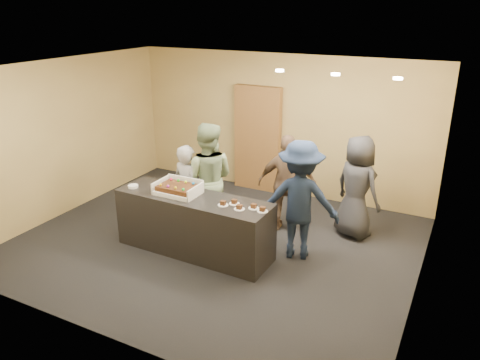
{
  "coord_description": "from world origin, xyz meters",
  "views": [
    {
      "loc": [
        3.34,
        -5.67,
        3.56
      ],
      "look_at": [
        0.43,
        0.0,
        1.14
      ],
      "focal_mm": 35.0,
      "sensor_mm": 36.0,
      "label": 1
    }
  ],
  "objects": [
    {
      "name": "slice_c",
      "position": [
        0.66,
        -0.46,
        0.92
      ],
      "size": [
        0.15,
        0.15,
        0.07
      ],
      "color": "white",
      "rests_on": "serving_counter"
    },
    {
      "name": "person_sage_man",
      "position": [
        -0.31,
        0.3,
        0.92
      ],
      "size": [
        1.08,
        0.97,
        1.84
      ],
      "primitive_type": "imported",
      "rotation": [
        0.0,
        0.0,
        3.51
      ],
      "color": "gray",
      "rests_on": "floor"
    },
    {
      "name": "serving_counter",
      "position": [
        -0.15,
        -0.37,
        0.45
      ],
      "size": [
        2.42,
        0.76,
        0.9
      ],
      "primitive_type": "cube",
      "rotation": [
        0.0,
        0.0,
        -0.02
      ],
      "color": "black",
      "rests_on": "floor"
    },
    {
      "name": "storage_cabinet",
      "position": [
        -0.41,
        2.41,
        1.04
      ],
      "size": [
        0.95,
        0.15,
        2.09
      ],
      "primitive_type": "cube",
      "color": "brown",
      "rests_on": "floor"
    },
    {
      "name": "person_navy_man",
      "position": [
        1.28,
        0.24,
        0.89
      ],
      "size": [
        1.28,
        0.93,
        1.78
      ],
      "primitive_type": "imported",
      "rotation": [
        0.0,
        0.0,
        3.39
      ],
      "color": "#14203A",
      "rests_on": "floor"
    },
    {
      "name": "slice_d",
      "position": [
        0.82,
        -0.34,
        0.92
      ],
      "size": [
        0.15,
        0.15,
        0.07
      ],
      "color": "white",
      "rests_on": "serving_counter"
    },
    {
      "name": "sheet_cake",
      "position": [
        -0.41,
        -0.37,
        1.0
      ],
      "size": [
        0.55,
        0.38,
        0.11
      ],
      "color": "#3A1A0D",
      "rests_on": "cake_box"
    },
    {
      "name": "ceiling_spotlights",
      "position": [
        1.6,
        0.5,
        2.67
      ],
      "size": [
        1.72,
        0.12,
        0.03
      ],
      "color": "#FFEAC6",
      "rests_on": "ceiling"
    },
    {
      "name": "slice_a",
      "position": [
        0.39,
        -0.45,
        0.92
      ],
      "size": [
        0.15,
        0.15,
        0.07
      ],
      "color": "white",
      "rests_on": "serving_counter"
    },
    {
      "name": "slice_e",
      "position": [
        0.97,
        -0.38,
        0.92
      ],
      "size": [
        0.15,
        0.15,
        0.07
      ],
      "color": "white",
      "rests_on": "serving_counter"
    },
    {
      "name": "plate_stack",
      "position": [
        -1.17,
        -0.48,
        0.92
      ],
      "size": [
        0.15,
        0.15,
        0.04
      ],
      "primitive_type": "cylinder",
      "color": "white",
      "rests_on": "serving_counter"
    },
    {
      "name": "cake_box",
      "position": [
        -0.41,
        -0.35,
        0.94
      ],
      "size": [
        0.65,
        0.45,
        0.19
      ],
      "color": "white",
      "rests_on": "serving_counter"
    },
    {
      "name": "room",
      "position": [
        0.0,
        0.0,
        1.35
      ],
      "size": [
        6.04,
        6.0,
        2.7
      ],
      "color": "black",
      "rests_on": "ground"
    },
    {
      "name": "person_server_grey",
      "position": [
        -0.54,
        0.08,
        0.76
      ],
      "size": [
        0.63,
        0.49,
        1.52
      ],
      "primitive_type": "imported",
      "rotation": [
        0.0,
        0.0,
        2.89
      ],
      "color": "gray",
      "rests_on": "floor"
    },
    {
      "name": "slice_b",
      "position": [
        0.51,
        -0.33,
        0.92
      ],
      "size": [
        0.15,
        0.15,
        0.07
      ],
      "color": "white",
      "rests_on": "serving_counter"
    },
    {
      "name": "person_brown_extra",
      "position": [
        0.81,
        0.95,
        0.81
      ],
      "size": [
        1.02,
        0.63,
        1.63
      ],
      "primitive_type": "imported",
      "rotation": [
        0.0,
        0.0,
        3.41
      ],
      "color": "brown",
      "rests_on": "floor"
    },
    {
      "name": "person_dark_suit",
      "position": [
        1.86,
        1.27,
        0.84
      ],
      "size": [
        0.97,
        0.85,
        1.67
      ],
      "primitive_type": "imported",
      "rotation": [
        0.0,
        0.0,
        2.66
      ],
      "color": "#27272C",
      "rests_on": "floor"
    }
  ]
}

